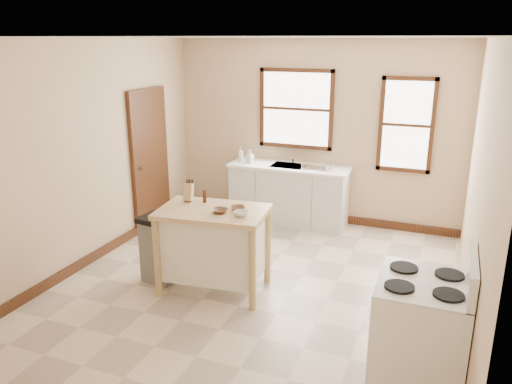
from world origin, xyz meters
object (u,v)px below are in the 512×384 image
Objects in this scene: kitchen_island at (214,250)px; bowl_b at (238,208)px; soap_bottle_b at (250,156)px; trash_bin at (160,249)px; dish_rack at (317,166)px; knife_block at (188,193)px; soap_bottle_a at (241,154)px; bowl_c at (241,214)px; pepper_grinder at (205,196)px; bowl_a at (220,211)px; gas_stove at (421,320)px.

kitchen_island is 0.58m from bowl_b.
soap_bottle_b reaches higher than trash_bin.
dish_rack is 1.97× the size of knife_block.
soap_bottle_a is 1.41× the size of bowl_c.
pepper_grinder reaches higher than soap_bottle_b.
pepper_grinder is 0.94× the size of bowl_c.
soap_bottle_a reaches higher than dish_rack.
knife_block is 1.15× the size of bowl_a.
gas_stove is (2.30, -0.90, 0.13)m from kitchen_island.
bowl_c is 1.23m from trash_bin.
soap_bottle_a is 2.28m from pepper_grinder.
bowl_b is (-0.29, -2.29, 0.03)m from dish_rack.
bowl_a is 0.21m from bowl_b.
kitchen_island is at bearing 158.61° from gas_stove.
soap_bottle_a is 1.13× the size of knife_block.
soap_bottle_b is at bearing 92.70° from trash_bin.
bowl_c is at bearing -1.62° from bowl_a.
bowl_b reaches higher than trash_bin.
gas_stove is at bearing -23.70° from pepper_grinder.
knife_block is 0.81m from bowl_c.
knife_block is at bearing 150.63° from kitchen_island.
dish_rack is at bearing -23.55° from soap_bottle_a.
bowl_c is (0.57, -0.27, -0.05)m from pepper_grinder.
bowl_a reaches higher than bowl_b.
pepper_grinder is (-0.75, -2.19, 0.08)m from dish_rack.
soap_bottle_a is 4.49m from gas_stove.
gas_stove is at bearing -26.05° from bowl_b.
bowl_b is (0.26, 0.09, 0.51)m from kitchen_island.
bowl_b is at bearing 123.12° from bowl_c.
bowl_c is at bearing -113.62° from dish_rack.
trash_bin is (-0.18, -2.40, -0.62)m from soap_bottle_b.
trash_bin is (-0.30, -0.20, -0.67)m from knife_block.
gas_stove reaches higher than bowl_a.
knife_block is 2.93m from gas_stove.
bowl_c is 2.13m from gas_stove.
gas_stove is at bearing -23.21° from bowl_c.
knife_block reaches higher than dish_rack.
dish_rack is at bearing 118.02° from gas_stove.
trash_bin is at bearing -172.39° from bowl_b.
bowl_c reaches higher than dish_rack.
kitchen_island is 0.73m from knife_block.
kitchen_island is at bearing -33.89° from knife_block.
bowl_b is at bearing -12.29° from pepper_grinder.
bowl_a is at bearing -39.46° from pepper_grinder.
soap_bottle_a reaches higher than pepper_grinder.
knife_block is at bearing 162.43° from bowl_c.
dish_rack and bowl_a have the same top height.
bowl_a is at bearing -130.64° from bowl_b.
pepper_grinder is at bearing -128.33° from dish_rack.
soap_bottle_a is at bearing 102.70° from pepper_grinder.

